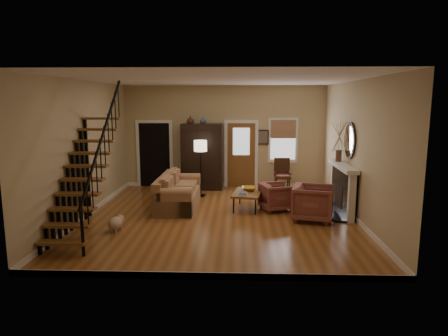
{
  "coord_description": "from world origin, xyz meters",
  "views": [
    {
      "loc": [
        0.46,
        -9.45,
        2.82
      ],
      "look_at": [
        0.1,
        0.4,
        1.15
      ],
      "focal_mm": 32.0,
      "sensor_mm": 36.0,
      "label": 1
    }
  ],
  "objects_px": {
    "armoire": "(202,157)",
    "floor_lamp": "(201,168)",
    "armchair_right": "(277,197)",
    "armchair_left": "(313,203)",
    "coffee_table": "(247,200)",
    "sofa": "(178,192)",
    "side_chair": "(282,175)"
  },
  "relations": [
    {
      "from": "armoire",
      "to": "armchair_right",
      "type": "bearing_deg",
      "value": -48.88
    },
    {
      "from": "floor_lamp",
      "to": "armchair_right",
      "type": "bearing_deg",
      "value": -35.02
    },
    {
      "from": "armchair_left",
      "to": "sofa",
      "type": "bearing_deg",
      "value": 86.7
    },
    {
      "from": "armchair_right",
      "to": "armchair_left",
      "type": "bearing_deg",
      "value": -156.07
    },
    {
      "from": "armoire",
      "to": "side_chair",
      "type": "relative_size",
      "value": 2.06
    },
    {
      "from": "armchair_left",
      "to": "side_chair",
      "type": "relative_size",
      "value": 0.91
    },
    {
      "from": "armoire",
      "to": "sofa",
      "type": "distance_m",
      "value": 2.39
    },
    {
      "from": "armchair_left",
      "to": "floor_lamp",
      "type": "xyz_separation_m",
      "value": [
        -2.89,
        2.36,
        0.41
      ]
    },
    {
      "from": "floor_lamp",
      "to": "side_chair",
      "type": "height_order",
      "value": "floor_lamp"
    },
    {
      "from": "coffee_table",
      "to": "sofa",
      "type": "bearing_deg",
      "value": 176.56
    },
    {
      "from": "armchair_left",
      "to": "floor_lamp",
      "type": "bearing_deg",
      "value": 65.31
    },
    {
      "from": "sofa",
      "to": "side_chair",
      "type": "distance_m",
      "value": 3.63
    },
    {
      "from": "armoire",
      "to": "side_chair",
      "type": "distance_m",
      "value": 2.61
    },
    {
      "from": "sofa",
      "to": "side_chair",
      "type": "bearing_deg",
      "value": 34.8
    },
    {
      "from": "armoire",
      "to": "side_chair",
      "type": "xyz_separation_m",
      "value": [
        2.55,
        -0.2,
        -0.54
      ]
    },
    {
      "from": "side_chair",
      "to": "armchair_right",
      "type": "bearing_deg",
      "value": -99.65
    },
    {
      "from": "armchair_left",
      "to": "coffee_table",
      "type": "bearing_deg",
      "value": 72.11
    },
    {
      "from": "coffee_table",
      "to": "floor_lamp",
      "type": "relative_size",
      "value": 0.71
    },
    {
      "from": "coffee_table",
      "to": "floor_lamp",
      "type": "bearing_deg",
      "value": 134.45
    },
    {
      "from": "armoire",
      "to": "armchair_left",
      "type": "xyz_separation_m",
      "value": [
        2.93,
        -3.35,
        -0.63
      ]
    },
    {
      "from": "coffee_table",
      "to": "armchair_left",
      "type": "height_order",
      "value": "armchair_left"
    },
    {
      "from": "coffee_table",
      "to": "side_chair",
      "type": "relative_size",
      "value": 1.17
    },
    {
      "from": "sofa",
      "to": "armchair_right",
      "type": "bearing_deg",
      "value": -4.5
    },
    {
      "from": "armchair_left",
      "to": "floor_lamp",
      "type": "distance_m",
      "value": 3.75
    },
    {
      "from": "sofa",
      "to": "armchair_left",
      "type": "relative_size",
      "value": 2.41
    },
    {
      "from": "armoire",
      "to": "coffee_table",
      "type": "bearing_deg",
      "value": -59.48
    },
    {
      "from": "sofa",
      "to": "floor_lamp",
      "type": "height_order",
      "value": "floor_lamp"
    },
    {
      "from": "coffee_table",
      "to": "armchair_right",
      "type": "height_order",
      "value": "armchair_right"
    },
    {
      "from": "armoire",
      "to": "floor_lamp",
      "type": "height_order",
      "value": "armoire"
    },
    {
      "from": "floor_lamp",
      "to": "side_chair",
      "type": "distance_m",
      "value": 2.65
    },
    {
      "from": "armchair_right",
      "to": "floor_lamp",
      "type": "height_order",
      "value": "floor_lamp"
    },
    {
      "from": "sofa",
      "to": "armchair_right",
      "type": "xyz_separation_m",
      "value": [
        2.6,
        -0.21,
        -0.06
      ]
    }
  ]
}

